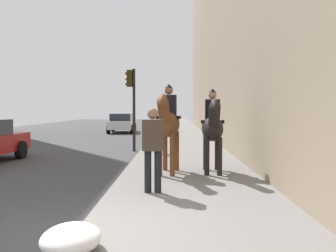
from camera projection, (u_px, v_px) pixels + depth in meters
The scene contains 7 objects.
sidewalk_slab at pixel (203, 239), 5.19m from camera, with size 120.00×3.51×0.12m, color slate.
mounted_horse_near at pixel (168, 123), 10.03m from camera, with size 2.15×0.75×2.34m.
mounted_horse_far at pixel (213, 127), 10.12m from camera, with size 2.15×0.63×2.22m.
pedestrian_greeting at pixel (153, 144), 7.74m from camera, with size 0.28×0.41×1.70m.
car_mid_lane at pixel (122, 123), 29.12m from camera, with size 4.29×2.01×1.44m.
traffic_light_near_curb at pixel (132, 96), 16.30m from camera, with size 0.20×0.44×3.48m.
snow_pile_near at pixel (71, 239), 4.56m from camera, with size 0.91×0.70×0.32m, color white.
Camera 1 is at (-5.13, -1.36, 1.81)m, focal length 41.40 mm.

